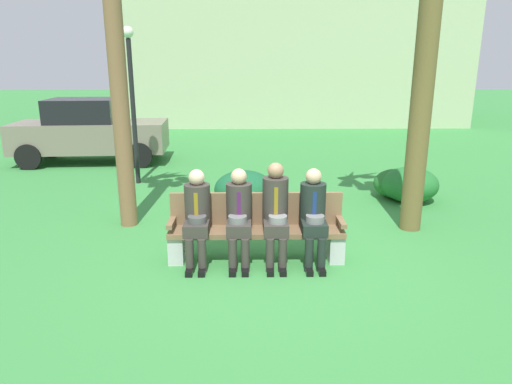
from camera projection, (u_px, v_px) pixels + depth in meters
ground_plane at (275, 266)px, 6.12m from camera, size 80.00×80.00×0.00m
park_bench at (256, 228)px, 6.24m from camera, size 2.34×0.44×0.90m
seated_man_leftmost at (197, 213)px, 6.02m from camera, size 0.34×0.72×1.26m
seated_man_centerleft at (239, 212)px, 6.03m from camera, size 0.34×0.72×1.27m
seated_man_centerright at (276, 209)px, 6.03m from camera, size 0.34×0.72×1.35m
seated_man_rightmost at (313, 212)px, 6.04m from camera, size 0.34×0.72×1.27m
shrub_near_bench at (244, 189)px, 8.49m from camera, size 1.10×1.01×0.69m
shrub_mid_lawn at (397, 184)px, 9.10m from camera, size 0.92×0.84×0.58m
shrub_far_lawn at (410, 185)px, 8.85m from camera, size 1.07×0.98×0.67m
parked_car_near at (89, 131)px, 12.19m from camera, size 3.99×1.90×1.68m
street_lamp at (132, 89)px, 9.74m from camera, size 0.24×0.24×3.31m
building_backdrop at (289, 15)px, 21.39m from camera, size 14.88×8.90×9.29m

